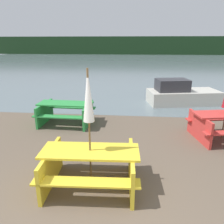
{
  "coord_description": "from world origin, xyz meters",
  "views": [
    {
      "loc": [
        0.46,
        -2.42,
        2.76
      ],
      "look_at": [
        -0.09,
        3.5,
        0.85
      ],
      "focal_mm": 35.0,
      "sensor_mm": 36.0,
      "label": 1
    }
  ],
  "objects_px": {
    "picnic_table_red": "(224,124)",
    "umbrella_white": "(88,98)",
    "boat": "(181,94)",
    "picnic_table_green": "(66,111)",
    "picnic_table_yellow": "(91,164)"
  },
  "relations": [
    {
      "from": "picnic_table_red",
      "to": "umbrella_white",
      "type": "relative_size",
      "value": 0.85
    },
    {
      "from": "picnic_table_red",
      "to": "boat",
      "type": "bearing_deg",
      "value": 96.4
    },
    {
      "from": "picnic_table_green",
      "to": "boat",
      "type": "xyz_separation_m",
      "value": [
        4.56,
        3.11,
        -0.03
      ]
    },
    {
      "from": "boat",
      "to": "picnic_table_red",
      "type": "bearing_deg",
      "value": -94.18
    },
    {
      "from": "picnic_table_green",
      "to": "boat",
      "type": "height_order",
      "value": "boat"
    },
    {
      "from": "picnic_table_red",
      "to": "umbrella_white",
      "type": "distance_m",
      "value": 4.53
    },
    {
      "from": "picnic_table_yellow",
      "to": "picnic_table_red",
      "type": "relative_size",
      "value": 0.98
    },
    {
      "from": "picnic_table_yellow",
      "to": "boat",
      "type": "relative_size",
      "value": 0.57
    },
    {
      "from": "umbrella_white",
      "to": "picnic_table_yellow",
      "type": "bearing_deg",
      "value": 180.0
    },
    {
      "from": "umbrella_white",
      "to": "boat",
      "type": "xyz_separation_m",
      "value": [
        3.05,
        6.48,
        -1.38
      ]
    },
    {
      "from": "picnic_table_green",
      "to": "boat",
      "type": "bearing_deg",
      "value": 34.25
    },
    {
      "from": "picnic_table_yellow",
      "to": "picnic_table_red",
      "type": "xyz_separation_m",
      "value": [
        3.49,
        2.56,
        0.0
      ]
    },
    {
      "from": "picnic_table_yellow",
      "to": "picnic_table_red",
      "type": "bearing_deg",
      "value": 36.23
    },
    {
      "from": "umbrella_white",
      "to": "boat",
      "type": "relative_size",
      "value": 0.69
    },
    {
      "from": "picnic_table_red",
      "to": "picnic_table_green",
      "type": "distance_m",
      "value": 5.07
    }
  ]
}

